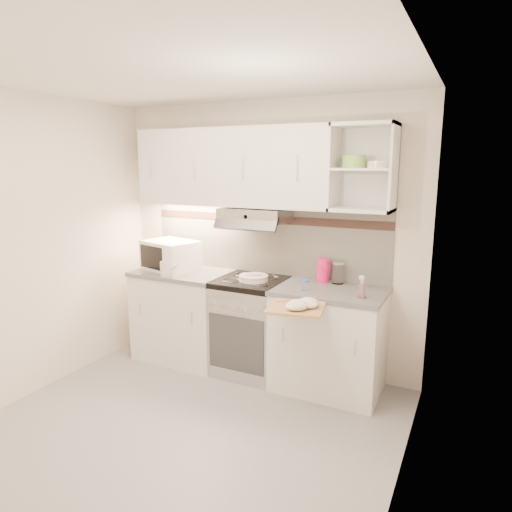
{
  "coord_description": "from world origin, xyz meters",
  "views": [
    {
      "loc": [
        1.82,
        -2.49,
        1.94
      ],
      "look_at": [
        0.13,
        0.95,
        1.16
      ],
      "focal_mm": 32.0,
      "sensor_mm": 36.0,
      "label": 1
    }
  ],
  "objects": [
    {
      "name": "room_shell",
      "position": [
        0.0,
        0.37,
        1.63
      ],
      "size": [
        3.04,
        2.84,
        2.52
      ],
      "color": "silver",
      "rests_on": "ground"
    },
    {
      "name": "plate_stack",
      "position": [
        0.04,
        1.07,
        0.93
      ],
      "size": [
        0.26,
        0.26,
        0.06
      ],
      "rotation": [
        0.0,
        0.0,
        -0.04
      ],
      "color": "white",
      "rests_on": "electric_range"
    },
    {
      "name": "base_cabinet_left",
      "position": [
        -0.75,
        1.1,
        0.43
      ],
      "size": [
        0.9,
        0.6,
        0.86
      ],
      "primitive_type": "cube",
      "color": "white",
      "rests_on": "ground"
    },
    {
      "name": "bread_loaf",
      "position": [
        -0.01,
        1.1,
        0.92
      ],
      "size": [
        0.17,
        0.17,
        0.04
      ],
      "primitive_type": "cylinder",
      "color": "#B2763D",
      "rests_on": "electric_range"
    },
    {
      "name": "worktop_left",
      "position": [
        -0.75,
        1.1,
        0.88
      ],
      "size": [
        0.92,
        0.62,
        0.04
      ],
      "primitive_type": "cube",
      "color": "slate",
      "rests_on": "base_cabinet_left"
    },
    {
      "name": "electric_range",
      "position": [
        0.0,
        1.1,
        0.45
      ],
      "size": [
        0.6,
        0.6,
        0.9
      ],
      "color": "#B7B7BC",
      "rests_on": "ground"
    },
    {
      "name": "dish_towel",
      "position": [
        0.69,
        0.57,
        0.92
      ],
      "size": [
        0.29,
        0.25,
        0.08
      ],
      "primitive_type": null,
      "rotation": [
        0.0,
        0.0,
        0.0
      ],
      "color": "silver",
      "rests_on": "cutting_board"
    },
    {
      "name": "pink_pitcher",
      "position": [
        0.62,
        1.3,
        1.01
      ],
      "size": [
        0.12,
        0.11,
        0.21
      ],
      "rotation": [
        0.0,
        0.0,
        0.31
      ],
      "color": "#F71867",
      "rests_on": "worktop_right"
    },
    {
      "name": "base_cabinet_right",
      "position": [
        0.75,
        1.1,
        0.43
      ],
      "size": [
        0.9,
        0.6,
        0.86
      ],
      "primitive_type": "cube",
      "color": "white",
      "rests_on": "ground"
    },
    {
      "name": "spice_jar",
      "position": [
        0.57,
        0.97,
        0.95
      ],
      "size": [
        0.06,
        0.06,
        0.09
      ],
      "rotation": [
        0.0,
        0.0,
        -0.25
      ],
      "color": "white",
      "rests_on": "worktop_right"
    },
    {
      "name": "spray_bottle",
      "position": [
        1.04,
        0.97,
        0.97
      ],
      "size": [
        0.07,
        0.07,
        0.19
      ],
      "rotation": [
        0.0,
        0.0,
        0.06
      ],
      "color": "pink",
      "rests_on": "worktop_right"
    },
    {
      "name": "microwave",
      "position": [
        -0.89,
        1.09,
        1.04
      ],
      "size": [
        0.59,
        0.5,
        0.29
      ],
      "rotation": [
        0.0,
        0.0,
        -0.26
      ],
      "color": "white",
      "rests_on": "worktop_left"
    },
    {
      "name": "watering_can",
      "position": [
        -0.76,
        0.88,
        0.98
      ],
      "size": [
        0.24,
        0.14,
        0.21
      ],
      "rotation": [
        0.0,
        0.0,
        -0.36
      ],
      "color": "silver",
      "rests_on": "worktop_left"
    },
    {
      "name": "cutting_board",
      "position": [
        0.64,
        0.58,
        0.87
      ],
      "size": [
        0.47,
        0.44,
        0.02
      ],
      "primitive_type": "cube",
      "rotation": [
        0.0,
        0.0,
        0.19
      ],
      "color": "tan",
      "rests_on": "base_cabinet_right"
    },
    {
      "name": "worktop_right",
      "position": [
        0.75,
        1.1,
        0.88
      ],
      "size": [
        0.92,
        0.62,
        0.04
      ],
      "primitive_type": "cube",
      "color": "slate",
      "rests_on": "base_cabinet_right"
    },
    {
      "name": "ground",
      "position": [
        0.0,
        0.0,
        0.0
      ],
      "size": [
        3.0,
        3.0,
        0.0
      ],
      "primitive_type": "plane",
      "color": "gray",
      "rests_on": "ground"
    },
    {
      "name": "glass_jar",
      "position": [
        0.75,
        1.3,
        1.0
      ],
      "size": [
        0.1,
        0.1,
        0.19
      ],
      "rotation": [
        0.0,
        0.0,
        -0.18
      ],
      "color": "white",
      "rests_on": "worktop_right"
    }
  ]
}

